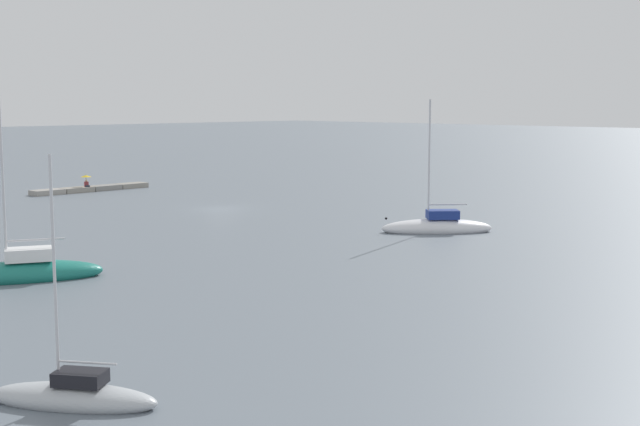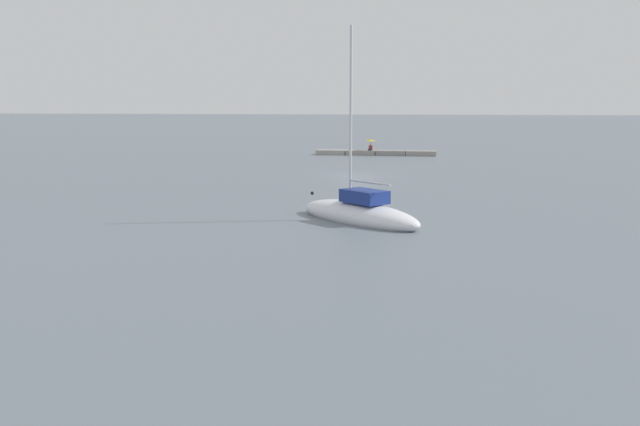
{
  "view_description": "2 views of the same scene",
  "coord_description": "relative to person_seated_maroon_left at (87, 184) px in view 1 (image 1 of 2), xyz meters",
  "views": [
    {
      "loc": [
        45.9,
        56.99,
        9.15
      ],
      "look_at": [
        6.71,
        18.55,
        1.98
      ],
      "focal_mm": 47.81,
      "sensor_mm": 36.0,
      "label": 1
    },
    {
      "loc": [
        -5.8,
        54.66,
        5.79
      ],
      "look_at": [
        -1.7,
        28.59,
        1.56
      ],
      "focal_mm": 39.36,
      "sensor_mm": 36.0,
      "label": 2
    }
  ],
  "objects": [
    {
      "name": "ground_plane",
      "position": [
        -0.56,
        21.07,
        -0.77
      ],
      "size": [
        500.0,
        500.0,
        0.0
      ],
      "primitive_type": "plane",
      "color": "slate"
    },
    {
      "name": "umbrella_open_yellow",
      "position": [
        -0.01,
        -0.11,
        0.84
      ],
      "size": [
        1.11,
        1.11,
        1.25
      ],
      "color": "black",
      "rests_on": "seawall_pier"
    },
    {
      "name": "sailboat_grey_outer",
      "position": [
        32.8,
        55.23,
        -0.5
      ],
      "size": [
        4.32,
        5.35,
        7.9
      ],
      "rotation": [
        0.0,
        0.0,
        3.74
      ],
      "color": "#ADB2B7",
      "rests_on": "ground_plane"
    },
    {
      "name": "sailboat_teal_mid",
      "position": [
        25.29,
        36.73,
        -0.37
      ],
      "size": [
        8.47,
        5.8,
        10.36
      ],
      "rotation": [
        0.0,
        0.0,
        4.25
      ],
      "color": "#197266",
      "rests_on": "ground_plane"
    },
    {
      "name": "sailboat_white_near",
      "position": [
        -3.03,
        42.25,
        -0.39
      ],
      "size": [
        7.37,
        6.94,
        9.73
      ],
      "rotation": [
        0.0,
        0.0,
        3.98
      ],
      "color": "silver",
      "rests_on": "ground_plane"
    },
    {
      "name": "seawall_pier",
      "position": [
        -0.56,
        -0.14,
        -0.51
      ],
      "size": [
        12.91,
        1.79,
        0.52
      ],
      "color": "gray",
      "rests_on": "ground_plane"
    },
    {
      "name": "person_seated_maroon_left",
      "position": [
        0.0,
        0.0,
        0.0
      ],
      "size": [
        0.47,
        0.65,
        0.73
      ],
      "rotation": [
        0.0,
        0.0,
        -0.16
      ],
      "color": "#1E2333",
      "rests_on": "seawall_pier"
    }
  ]
}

